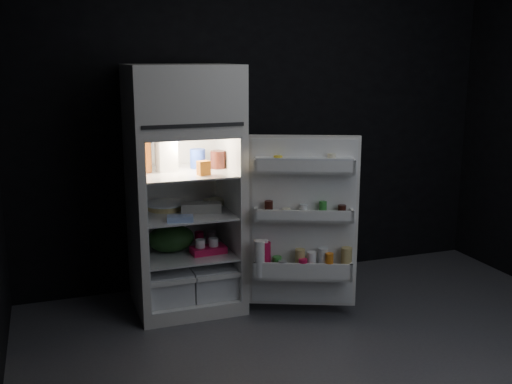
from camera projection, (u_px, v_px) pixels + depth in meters
name	position (u px, v px, depth m)	size (l,w,h in m)	color
floor	(358.00, 369.00, 3.59)	(4.00, 3.40, 0.00)	#4E4E53
wall_back	(262.00, 117.00, 4.85)	(4.00, 0.00, 2.70)	black
refrigerator	(183.00, 180.00, 4.35)	(0.76, 0.71, 1.78)	silver
fridge_door	(303.00, 226.00, 4.16)	(0.74, 0.45, 1.22)	silver
milk_jug	(166.00, 155.00, 4.28)	(0.13, 0.13, 0.24)	white
mayo_jar	(198.00, 159.00, 4.42)	(0.11, 0.11, 0.14)	#203CAD
jam_jar	(218.00, 160.00, 4.40)	(0.11, 0.11, 0.13)	black
amber_bottle	(145.00, 157.00, 4.24)	(0.09, 0.09, 0.22)	#B0561C
small_carton	(204.00, 168.00, 4.15)	(0.08, 0.06, 0.10)	orange
egg_carton	(201.00, 208.00, 4.34)	(0.29, 0.11, 0.07)	gray
pie	(165.00, 207.00, 4.43)	(0.27, 0.27, 0.04)	tan
flat_package	(180.00, 219.00, 4.10)	(0.18, 0.09, 0.04)	#91ADE1
wrapped_pkg	(214.00, 202.00, 4.55)	(0.13, 0.11, 0.05)	beige
produce_bag	(171.00, 238.00, 4.40)	(0.35, 0.29, 0.20)	#193815
yogurt_tray	(208.00, 250.00, 4.38)	(0.25, 0.14, 0.05)	#C71141
small_can_red	(199.00, 237.00, 4.61)	(0.07, 0.07, 0.09)	#C71141
small_can_silver	(212.00, 237.00, 4.61)	(0.08, 0.08, 0.09)	silver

